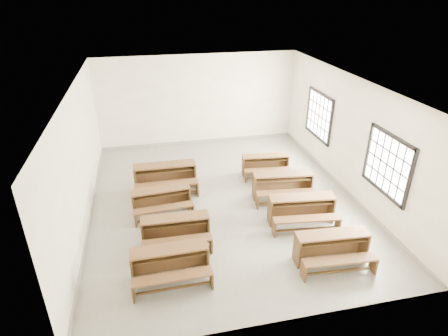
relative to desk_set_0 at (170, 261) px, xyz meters
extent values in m
plane|color=gray|center=(1.67, 2.65, -0.40)|extent=(8.50, 8.50, 0.00)
cube|color=white|center=(1.67, 2.65, 2.77)|extent=(7.00, 8.50, 0.05)
cube|color=white|center=(1.67, 6.87, 1.20)|extent=(7.00, 0.05, 3.20)
cube|color=white|center=(1.67, -1.58, 1.20)|extent=(7.00, 0.05, 3.20)
cube|color=white|center=(-1.80, 2.65, 1.20)|extent=(0.05, 8.50, 3.20)
cube|color=white|center=(5.15, 2.65, 1.20)|extent=(0.05, 8.50, 3.20)
cube|color=gray|center=(1.67, 6.88, -0.35)|extent=(7.00, 0.04, 0.10)
cube|color=gray|center=(1.67, -1.58, -0.35)|extent=(7.00, 0.04, 0.10)
cube|color=gray|center=(-1.81, 2.65, -0.35)|extent=(0.04, 8.50, 0.10)
cube|color=gray|center=(5.15, 2.65, -0.35)|extent=(0.04, 8.50, 0.10)
cube|color=white|center=(5.14, 0.85, 1.20)|extent=(0.02, 1.50, 1.30)
cube|color=black|center=(5.12, 0.85, 1.89)|extent=(0.06, 1.62, 0.08)
cube|color=black|center=(5.12, 0.85, 0.51)|extent=(0.06, 1.62, 0.08)
cube|color=black|center=(5.12, 0.06, 1.20)|extent=(0.06, 0.08, 1.46)
cube|color=black|center=(5.12, 1.64, 1.20)|extent=(0.06, 0.08, 1.46)
cube|color=white|center=(5.14, 4.45, 1.20)|extent=(0.02, 1.50, 1.30)
cube|color=black|center=(5.12, 4.45, 1.89)|extent=(0.06, 1.62, 0.08)
cube|color=black|center=(5.12, 4.45, 0.51)|extent=(0.06, 1.62, 0.08)
cube|color=black|center=(5.12, 3.66, 1.20)|extent=(0.06, 0.08, 1.46)
cube|color=black|center=(5.12, 5.24, 1.20)|extent=(0.06, 0.08, 1.46)
cube|color=brown|center=(0.00, 0.05, 0.27)|extent=(1.54, 0.40, 0.04)
cube|color=brown|center=(0.00, 0.22, -0.08)|extent=(1.53, 0.06, 0.65)
cube|color=#4B3219|center=(-0.75, 0.04, -0.08)|extent=(0.04, 0.38, 0.65)
cube|color=#4B3219|center=(0.75, 0.06, -0.08)|extent=(0.04, 0.38, 0.65)
cube|color=#4B3219|center=(0.00, 0.03, 0.13)|extent=(1.42, 0.30, 0.02)
cube|color=brown|center=(0.01, -0.42, -0.02)|extent=(1.53, 0.29, 0.04)
cube|color=#4B3219|center=(-0.74, -0.43, -0.22)|extent=(0.04, 0.27, 0.36)
cube|color=#4B3219|center=(0.75, -0.41, -0.22)|extent=(0.04, 0.27, 0.36)
cube|color=#4B3219|center=(0.01, -0.42, -0.31)|extent=(1.42, 0.07, 0.04)
cube|color=brown|center=(0.22, 1.13, 0.26)|extent=(1.52, 0.42, 0.04)
cube|color=brown|center=(0.22, 1.30, -0.08)|extent=(1.51, 0.08, 0.64)
cube|color=#4B3219|center=(-0.52, 1.15, -0.08)|extent=(0.05, 0.38, 0.64)
cube|color=#4B3219|center=(0.96, 1.11, -0.08)|extent=(0.05, 0.38, 0.64)
cube|color=#4B3219|center=(0.22, 1.11, 0.13)|extent=(1.41, 0.32, 0.02)
cube|color=brown|center=(0.21, 0.67, -0.02)|extent=(1.52, 0.31, 0.04)
cube|color=#4B3219|center=(-0.53, 0.69, -0.22)|extent=(0.05, 0.27, 0.36)
cube|color=#4B3219|center=(0.95, 0.65, -0.22)|extent=(0.05, 0.27, 0.36)
cube|color=#4B3219|center=(0.21, 0.67, -0.31)|extent=(1.40, 0.09, 0.04)
cube|color=brown|center=(-0.01, 2.50, 0.24)|extent=(1.50, 0.49, 0.04)
cube|color=brown|center=(-0.02, 2.67, -0.09)|extent=(1.47, 0.15, 0.63)
cube|color=#4B3219|center=(-0.73, 2.45, -0.09)|extent=(0.07, 0.37, 0.63)
cube|color=#4B3219|center=(0.71, 2.56, -0.09)|extent=(0.07, 0.37, 0.63)
cube|color=#4B3219|center=(-0.01, 2.49, 0.11)|extent=(1.38, 0.38, 0.02)
cube|color=brown|center=(0.03, 2.05, -0.03)|extent=(1.49, 0.38, 0.04)
cube|color=#4B3219|center=(-0.69, 2.00, -0.23)|extent=(0.06, 0.26, 0.35)
cube|color=#4B3219|center=(0.74, 2.11, -0.23)|extent=(0.06, 0.26, 0.35)
cube|color=#4B3219|center=(0.03, 2.05, -0.31)|extent=(1.36, 0.15, 0.04)
cube|color=brown|center=(0.19, 3.68, 0.35)|extent=(1.73, 0.45, 0.04)
cube|color=brown|center=(0.19, 3.87, -0.03)|extent=(1.73, 0.06, 0.73)
cube|color=#4B3219|center=(-0.66, 3.69, -0.03)|extent=(0.05, 0.43, 0.73)
cube|color=#4B3219|center=(1.03, 3.67, -0.03)|extent=(0.05, 0.43, 0.73)
cube|color=#4B3219|center=(0.19, 3.66, 0.20)|extent=(1.60, 0.34, 0.02)
cube|color=brown|center=(0.18, 3.15, 0.03)|extent=(1.73, 0.32, 0.04)
cube|color=#4B3219|center=(-0.66, 3.16, -0.20)|extent=(0.05, 0.30, 0.41)
cube|color=#4B3219|center=(1.02, 3.14, -0.20)|extent=(0.05, 0.30, 0.41)
cube|color=#4B3219|center=(0.18, 3.15, -0.29)|extent=(1.60, 0.07, 0.04)
cube|color=brown|center=(3.36, -0.19, 0.27)|extent=(1.55, 0.49, 0.04)
cube|color=brown|center=(3.37, -0.02, -0.08)|extent=(1.53, 0.15, 0.65)
cube|color=#4B3219|center=(2.62, -0.14, -0.08)|extent=(0.07, 0.38, 0.65)
cube|color=#4B3219|center=(4.11, -0.25, -0.08)|extent=(0.07, 0.38, 0.65)
cube|color=#4B3219|center=(3.36, -0.21, 0.13)|extent=(1.43, 0.39, 0.02)
cube|color=brown|center=(3.33, -0.66, -0.02)|extent=(1.55, 0.38, 0.04)
cube|color=#4B3219|center=(2.58, -0.61, -0.22)|extent=(0.06, 0.27, 0.36)
cube|color=#4B3219|center=(4.07, -0.71, -0.22)|extent=(0.06, 0.27, 0.36)
cube|color=#4B3219|center=(3.33, -0.66, -0.31)|extent=(1.42, 0.15, 0.04)
cube|color=brown|center=(3.32, 1.30, 0.29)|extent=(1.63, 0.57, 0.04)
cube|color=brown|center=(3.34, 1.48, -0.06)|extent=(1.59, 0.22, 0.68)
cube|color=#4B3219|center=(2.54, 1.39, -0.06)|extent=(0.08, 0.40, 0.68)
cube|color=#4B3219|center=(4.09, 1.22, -0.06)|extent=(0.08, 0.40, 0.68)
cube|color=#4B3219|center=(3.31, 1.28, 0.16)|extent=(1.50, 0.46, 0.02)
cube|color=brown|center=(3.26, 0.82, 0.00)|extent=(1.61, 0.45, 0.04)
cube|color=#4B3219|center=(2.49, 0.90, -0.21)|extent=(0.07, 0.28, 0.38)
cube|color=#4B3219|center=(4.03, 0.73, -0.21)|extent=(0.07, 0.28, 0.38)
cube|color=#4B3219|center=(3.26, 0.82, -0.30)|extent=(1.47, 0.21, 0.04)
cube|color=brown|center=(3.29, 2.55, 0.30)|extent=(1.64, 0.58, 0.04)
cube|color=brown|center=(3.31, 2.73, -0.06)|extent=(1.60, 0.22, 0.68)
cube|color=#4B3219|center=(2.51, 2.64, -0.06)|extent=(0.09, 0.40, 0.68)
cube|color=#4B3219|center=(4.07, 2.46, -0.06)|extent=(0.09, 0.40, 0.68)
cube|color=#4B3219|center=(3.29, 2.53, 0.16)|extent=(1.51, 0.47, 0.02)
cube|color=brown|center=(3.24, 2.06, 0.00)|extent=(1.63, 0.46, 0.04)
cube|color=#4B3219|center=(2.46, 2.15, -0.21)|extent=(0.07, 0.28, 0.38)
cube|color=#4B3219|center=(4.01, 1.97, -0.21)|extent=(0.07, 0.28, 0.38)
cube|color=#4B3219|center=(3.24, 2.06, -0.30)|extent=(1.48, 0.22, 0.04)
cube|color=brown|center=(3.25, 3.95, 0.21)|extent=(1.44, 0.50, 0.04)
cube|color=brown|center=(3.27, 4.11, -0.10)|extent=(1.40, 0.18, 0.60)
cube|color=#4B3219|center=(2.57, 4.02, -0.10)|extent=(0.07, 0.35, 0.60)
cube|color=#4B3219|center=(3.93, 3.88, -0.10)|extent=(0.07, 0.35, 0.60)
cube|color=#4B3219|center=(3.25, 3.93, 0.09)|extent=(1.32, 0.40, 0.02)
cube|color=brown|center=(3.21, 3.52, -0.05)|extent=(1.42, 0.39, 0.04)
cube|color=#4B3219|center=(2.53, 3.59, -0.23)|extent=(0.06, 0.25, 0.33)
cube|color=#4B3219|center=(3.89, 3.45, -0.23)|extent=(0.06, 0.25, 0.33)
cube|color=#4B3219|center=(3.21, 3.52, -0.31)|extent=(1.30, 0.18, 0.04)
camera|label=1|loc=(-0.20, -5.89, 4.96)|focal=30.00mm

